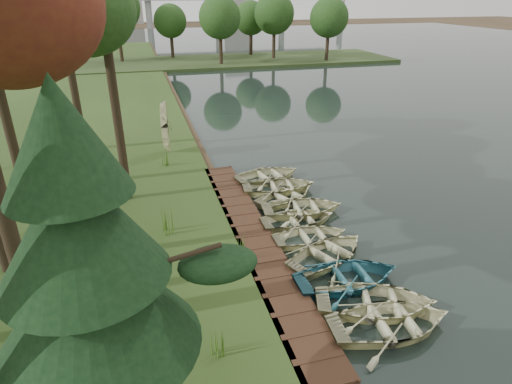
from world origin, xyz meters
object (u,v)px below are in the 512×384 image
object	(u,v)px
stored_rowboat	(169,147)
pine_tree	(84,255)
rowboat_0	(391,321)
rowboat_2	(349,275)
boardwalk	(254,238)
rowboat_1	(376,301)

from	to	relation	value
stored_rowboat	pine_tree	size ratio (longest dim) A/B	0.39
rowboat_0	rowboat_2	bearing A→B (deg)	8.66
rowboat_2	pine_tree	size ratio (longest dim) A/B	0.47
rowboat_0	stored_rowboat	xyz separation A→B (m)	(-5.24, 17.84, 0.17)
rowboat_2	rowboat_0	bearing A→B (deg)	-175.74
rowboat_2	pine_tree	xyz separation A→B (m)	(-7.77, -4.58, 5.16)
rowboat_0	boardwalk	bearing A→B (deg)	27.08
rowboat_0	pine_tree	world-z (taller)	pine_tree
rowboat_0	stored_rowboat	world-z (taller)	stored_rowboat
rowboat_2	stored_rowboat	world-z (taller)	stored_rowboat
boardwalk	pine_tree	world-z (taller)	pine_tree
boardwalk	stored_rowboat	world-z (taller)	stored_rowboat
rowboat_1	rowboat_2	xyz separation A→B (m)	(-0.24, 1.52, -0.00)
boardwalk	stored_rowboat	distance (m)	11.77
rowboat_1	stored_rowboat	world-z (taller)	stored_rowboat
rowboat_2	pine_tree	world-z (taller)	pine_tree
rowboat_0	rowboat_1	size ratio (longest dim) A/B	0.99
stored_rowboat	boardwalk	bearing A→B (deg)	-162.52
rowboat_2	stored_rowboat	distance (m)	16.16
boardwalk	rowboat_0	bearing A→B (deg)	-67.11
rowboat_2	boardwalk	bearing A→B (deg)	32.58
rowboat_1	pine_tree	xyz separation A→B (m)	(-8.02, -3.06, 5.16)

